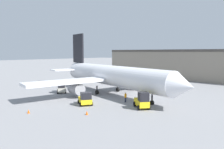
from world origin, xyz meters
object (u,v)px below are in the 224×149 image
at_px(airplane, 109,75).
at_px(pushback_tug, 142,101).
at_px(belt_loader_truck, 62,88).
at_px(baggage_tug, 85,99).
at_px(safety_cone_near, 87,113).
at_px(safety_cone_far, 28,111).
at_px(ground_crew_worker, 125,97).

xyz_separation_m(airplane, pushback_tug, (11.72, -5.39, -2.53)).
bearing_deg(belt_loader_truck, baggage_tug, 18.04).
relative_size(safety_cone_near, safety_cone_far, 1.00).
distance_m(baggage_tug, safety_cone_far, 8.65).
bearing_deg(baggage_tug, belt_loader_truck, -166.00).
relative_size(belt_loader_truck, safety_cone_near, 6.19).
relative_size(pushback_tug, safety_cone_near, 6.34).
bearing_deg(safety_cone_near, ground_crew_worker, 95.18).
bearing_deg(belt_loader_truck, safety_cone_near, 11.16).
xyz_separation_m(baggage_tug, belt_loader_truck, (-11.40, 3.46, 0.14)).
bearing_deg(baggage_tug, ground_crew_worker, 89.99).
relative_size(ground_crew_worker, safety_cone_near, 2.99).
distance_m(pushback_tug, safety_cone_far, 16.10).
xyz_separation_m(airplane, safety_cone_near, (8.13, -13.05, -3.41)).
relative_size(ground_crew_worker, baggage_tug, 0.47).
height_order(airplane, ground_crew_worker, airplane).
bearing_deg(ground_crew_worker, safety_cone_far, -141.43).
bearing_deg(safety_cone_near, baggage_tug, 141.24).
bearing_deg(safety_cone_far, airplane, 95.29).
xyz_separation_m(baggage_tug, safety_cone_far, (-2.16, -8.35, -0.69)).
relative_size(airplane, ground_crew_worker, 22.80).
height_order(ground_crew_worker, pushback_tug, pushback_tug).
bearing_deg(ground_crew_worker, pushback_tug, -49.50).
bearing_deg(safety_cone_far, baggage_tug, 75.49).
bearing_deg(safety_cone_far, safety_cone_near, 37.08).
bearing_deg(airplane, ground_crew_worker, -15.88).
xyz_separation_m(airplane, ground_crew_worker, (7.29, -3.80, -2.81)).
bearing_deg(ground_crew_worker, baggage_tug, -150.64).
distance_m(airplane, safety_cone_far, 18.34).
bearing_deg(airplane, belt_loader_truck, -129.35).
xyz_separation_m(baggage_tug, pushback_tug, (7.89, 4.20, 0.19)).
height_order(baggage_tug, safety_cone_near, baggage_tug).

